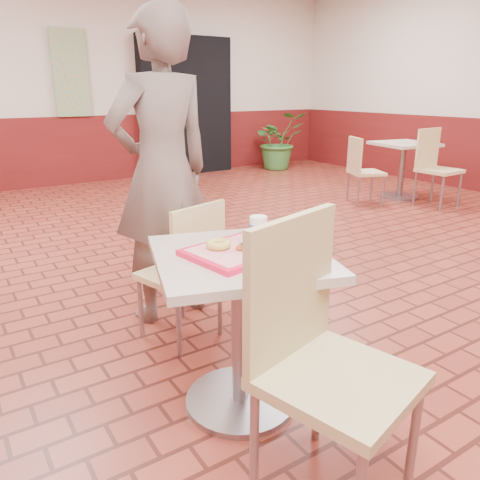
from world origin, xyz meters
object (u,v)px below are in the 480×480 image
serving_tray (240,251)px  long_john_donut (255,244)px  chair_second_front (434,163)px  potted_plant (278,141)px  second_table (403,161)px  chair_main_front (319,349)px  ring_donut (218,244)px  paper_cup (258,227)px  chair_main_back (187,266)px  customer (163,172)px  main_table (240,306)px  chair_second_left (362,167)px

serving_tray → long_john_donut: long_john_donut is taller
chair_second_front → potted_plant: (0.07, 3.24, -0.02)m
second_table → chair_second_front: size_ratio=0.78×
chair_main_front → chair_second_front: bearing=16.3°
chair_second_front → ring_donut: bearing=-157.4°
ring_donut → paper_cup: paper_cup is taller
chair_main_back → customer: size_ratio=0.44×
paper_cup → ring_donut: bearing=-174.1°
main_table → second_table: (4.14, 2.47, -0.01)m
serving_tray → paper_cup: size_ratio=4.29×
chair_second_left → potted_plant: potted_plant is taller
long_john_donut → potted_plant: size_ratio=0.16×
long_john_donut → chair_second_left: 4.25m
chair_main_front → serving_tray: chair_main_front is taller
ring_donut → main_table: bearing=-31.4°
paper_cup → second_table: paper_cup is taller
serving_tray → potted_plant: bearing=51.2°
chair_main_front → potted_plant: bearing=38.8°
chair_main_back → second_table: bearing=-172.4°
chair_main_front → chair_main_back: 1.18m
customer → chair_main_front: bearing=79.1°
long_john_donut → second_table: 4.82m
ring_donut → chair_second_front: chair_second_front is taller
chair_main_back → potted_plant: potted_plant is taller
chair_main_front → potted_plant: 7.12m
second_table → paper_cup: bearing=-149.1°
main_table → paper_cup: size_ratio=7.48×
main_table → chair_main_front: bearing=-92.6°
chair_main_front → ring_donut: size_ratio=9.60×
main_table → chair_main_front: (-0.02, -0.53, 0.06)m
ring_donut → potted_plant: 6.71m
chair_main_back → chair_second_front: chair_second_front is taller
chair_main_front → second_table: bearing=20.8°
main_table → chair_main_front: chair_main_front is taller
chair_main_front → main_table: bearing=72.5°
serving_tray → long_john_donut: size_ratio=2.59×
chair_main_back → serving_tray: 0.71m
serving_tray → potted_plant: 6.70m
ring_donut → customer: bearing=78.9°
long_john_donut → paper_cup: size_ratio=1.66×
ring_donut → long_john_donut: long_john_donut is taller
chair_main_front → potted_plant: size_ratio=1.00×
second_table → chair_second_front: 0.49m
paper_cup → long_john_donut: bearing=-130.7°
chair_main_front → paper_cup: (0.16, 0.60, 0.25)m
serving_tray → chair_second_front: bearing=25.7°
chair_second_left → paper_cup: bearing=149.3°
chair_second_left → potted_plant: size_ratio=0.83×
customer → chair_main_back: bearing=76.9°
main_table → long_john_donut: long_john_donut is taller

